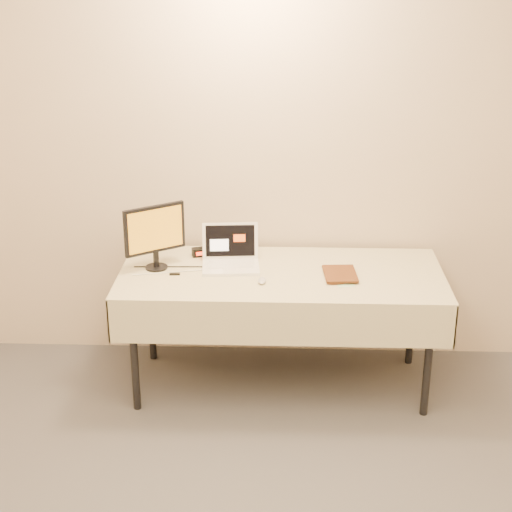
{
  "coord_description": "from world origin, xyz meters",
  "views": [
    {
      "loc": [
        0.0,
        -2.09,
        2.5
      ],
      "look_at": [
        -0.14,
        1.99,
        0.86
      ],
      "focal_mm": 55.0,
      "sensor_mm": 36.0,
      "label": 1
    }
  ],
  "objects_px": {
    "laptop": "(231,256)",
    "monitor": "(155,232)",
    "book": "(325,257)",
    "table": "(281,282)"
  },
  "relations": [
    {
      "from": "laptop",
      "to": "monitor",
      "type": "distance_m",
      "value": 0.46
    },
    {
      "from": "monitor",
      "to": "book",
      "type": "height_order",
      "value": "monitor"
    },
    {
      "from": "monitor",
      "to": "table",
      "type": "bearing_deg",
      "value": -36.98
    },
    {
      "from": "book",
      "to": "laptop",
      "type": "bearing_deg",
      "value": 160.36
    },
    {
      "from": "table",
      "to": "laptop",
      "type": "xyz_separation_m",
      "value": [
        -0.3,
        0.1,
        0.12
      ]
    },
    {
      "from": "laptop",
      "to": "book",
      "type": "height_order",
      "value": "book"
    },
    {
      "from": "table",
      "to": "book",
      "type": "distance_m",
      "value": 0.31
    },
    {
      "from": "laptop",
      "to": "monitor",
      "type": "relative_size",
      "value": 0.92
    },
    {
      "from": "table",
      "to": "book",
      "type": "xyz_separation_m",
      "value": [
        0.24,
        -0.05,
        0.18
      ]
    },
    {
      "from": "laptop",
      "to": "book",
      "type": "distance_m",
      "value": 0.57
    }
  ]
}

